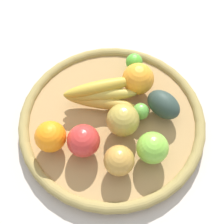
# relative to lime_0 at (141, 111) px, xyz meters

# --- Properties ---
(ground_plane) EXTENTS (2.40, 2.40, 0.00)m
(ground_plane) POSITION_rel_lime_0_xyz_m (0.02, -0.07, -0.06)
(ground_plane) COLOR #B9ADA3
(ground_plane) RESTS_ON ground
(basket) EXTENTS (0.46, 0.46, 0.04)m
(basket) POSITION_rel_lime_0_xyz_m (0.02, -0.07, -0.04)
(basket) COLOR #A37E4C
(basket) RESTS_ON ground_plane
(lime_0) EXTENTS (0.06, 0.06, 0.04)m
(lime_0) POSITION_rel_lime_0_xyz_m (0.00, 0.00, 0.00)
(lime_0) COLOR #5B9E3A
(lime_0) RESTS_ON basket
(banana_bunch) EXTENTS (0.12, 0.18, 0.06)m
(banana_bunch) POSITION_rel_lime_0_xyz_m (-0.01, -0.10, 0.01)
(banana_bunch) COLOR #B38D35
(banana_bunch) RESTS_ON basket
(apple_3) EXTENTS (0.09, 0.09, 0.07)m
(apple_3) POSITION_rel_lime_0_xyz_m (0.14, -0.02, 0.01)
(apple_3) COLOR #B98538
(apple_3) RESTS_ON basket
(avocado) EXTENTS (0.09, 0.11, 0.06)m
(avocado) POSITION_rel_lime_0_xyz_m (-0.03, 0.05, 0.01)
(avocado) COLOR #283830
(avocado) RESTS_ON basket
(apple_1) EXTENTS (0.11, 0.11, 0.08)m
(apple_1) POSITION_rel_lime_0_xyz_m (0.04, -0.03, 0.02)
(apple_1) COLOR #AA913B
(apple_1) RESTS_ON basket
(apple_2) EXTENTS (0.09, 0.09, 0.07)m
(apple_2) POSITION_rel_lime_0_xyz_m (0.12, -0.10, 0.02)
(apple_2) COLOR red
(apple_2) RESTS_ON basket
(apple_0) EXTENTS (0.08, 0.08, 0.07)m
(apple_0) POSITION_rel_lime_0_xyz_m (0.09, 0.04, 0.02)
(apple_0) COLOR #7BBC3A
(apple_0) RESTS_ON basket
(orange_1) EXTENTS (0.11, 0.11, 0.08)m
(orange_1) POSITION_rel_lime_0_xyz_m (-0.08, -0.02, 0.02)
(orange_1) COLOR orange
(orange_1) RESTS_ON basket
(lime_1) EXTENTS (0.05, 0.05, 0.04)m
(lime_1) POSITION_rel_lime_0_xyz_m (-0.14, -0.05, 0.00)
(lime_1) COLOR green
(lime_1) RESTS_ON basket
(orange_0) EXTENTS (0.09, 0.09, 0.07)m
(orange_0) POSITION_rel_lime_0_xyz_m (0.12, -0.18, 0.02)
(orange_0) COLOR orange
(orange_0) RESTS_ON basket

